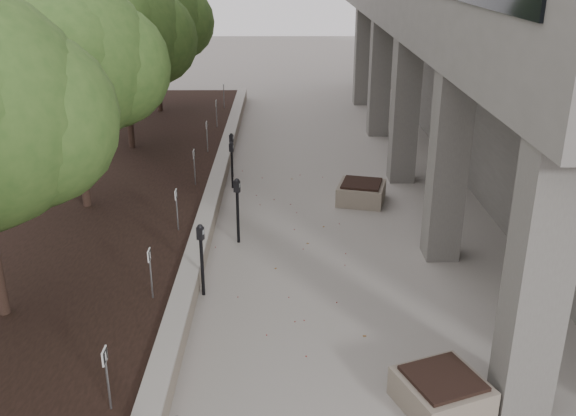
{
  "coord_description": "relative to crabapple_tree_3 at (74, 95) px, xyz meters",
  "views": [
    {
      "loc": [
        0.0,
        -6.54,
        6.17
      ],
      "look_at": [
        0.1,
        6.32,
        0.99
      ],
      "focal_mm": 39.83,
      "sensor_mm": 36.0,
      "label": 1
    }
  ],
  "objects": [
    {
      "name": "parking_sign_4",
      "position": [
        2.45,
        -1.5,
        -2.24
      ],
      "size": [
        0.04,
        0.22,
        0.96
      ],
      "primitive_type": null,
      "color": "black",
      "rests_on": "planting_bed"
    },
    {
      "name": "crabapple_tree_4",
      "position": [
        0.0,
        5.0,
        0.0
      ],
      "size": [
        4.6,
        4.0,
        5.44
      ],
      "primitive_type": null,
      "color": "#325420",
      "rests_on": "planting_bed"
    },
    {
      "name": "parking_sign_5",
      "position": [
        2.45,
        1.5,
        -2.24
      ],
      "size": [
        0.04,
        0.22,
        0.96
      ],
      "primitive_type": null,
      "color": "black",
      "rests_on": "planting_bed"
    },
    {
      "name": "parking_meter_4",
      "position": [
        3.37,
        2.33,
        -2.45
      ],
      "size": [
        0.15,
        0.13,
        1.34
      ],
      "primitive_type": null,
      "rotation": [
        0.0,
        0.0,
        -0.28
      ],
      "color": "black",
      "rests_on": "ground"
    },
    {
      "name": "retaining_wall",
      "position": [
        2.97,
        1.0,
        -2.87
      ],
      "size": [
        0.39,
        26.0,
        0.5
      ],
      "primitive_type": null,
      "color": "gray",
      "rests_on": "ground"
    },
    {
      "name": "parking_sign_2",
      "position": [
        2.45,
        -7.5,
        -2.24
      ],
      "size": [
        0.04,
        0.22,
        0.96
      ],
      "primitive_type": null,
      "color": "black",
      "rests_on": "planting_bed"
    },
    {
      "name": "parking_meter_5",
      "position": [
        3.3,
        3.28,
        -2.46
      ],
      "size": [
        0.15,
        0.13,
        1.32
      ],
      "primitive_type": null,
      "rotation": [
        0.0,
        0.0,
        -0.29
      ],
      "color": "black",
      "rests_on": "ground"
    },
    {
      "name": "parking_sign_6",
      "position": [
        2.45,
        4.5,
        -2.24
      ],
      "size": [
        0.04,
        0.22,
        0.96
      ],
      "primitive_type": null,
      "color": "black",
      "rests_on": "planting_bed"
    },
    {
      "name": "berry_scatter",
      "position": [
        4.7,
        -3.0,
        -3.11
      ],
      "size": [
        3.3,
        14.1,
        0.02
      ],
      "primitive_type": null,
      "color": "maroon",
      "rests_on": "ground"
    },
    {
      "name": "parking_meter_3",
      "position": [
        3.77,
        -1.3,
        -2.35
      ],
      "size": [
        0.18,
        0.15,
        1.55
      ],
      "primitive_type": null,
      "rotation": [
        0.0,
        0.0,
        -0.35
      ],
      "color": "black",
      "rests_on": "ground"
    },
    {
      "name": "planter_back",
      "position": [
        6.85,
        1.22,
        -2.85
      ],
      "size": [
        1.43,
        1.43,
        0.55
      ],
      "primitive_type": null,
      "rotation": [
        0.0,
        0.0,
        -0.25
      ],
      "color": "gray",
      "rests_on": "ground"
    },
    {
      "name": "crabapple_tree_3",
      "position": [
        0.0,
        0.0,
        0.0
      ],
      "size": [
        4.6,
        4.0,
        5.44
      ],
      "primitive_type": null,
      "color": "#325420",
      "rests_on": "planting_bed"
    },
    {
      "name": "parking_sign_8",
      "position": [
        2.45,
        10.5,
        -2.24
      ],
      "size": [
        0.04,
        0.22,
        0.96
      ],
      "primitive_type": null,
      "color": "black",
      "rests_on": "planting_bed"
    },
    {
      "name": "parking_sign_7",
      "position": [
        2.45,
        7.5,
        -2.24
      ],
      "size": [
        0.04,
        0.22,
        0.96
      ],
      "primitive_type": null,
      "color": "black",
      "rests_on": "planting_bed"
    },
    {
      "name": "planter_front",
      "position": [
        7.08,
        -7.0,
        -2.86
      ],
      "size": [
        1.47,
        1.47,
        0.53
      ],
      "primitive_type": null,
      "rotation": [
        0.0,
        0.0,
        0.37
      ],
      "color": "gray",
      "rests_on": "ground"
    },
    {
      "name": "parking_meter_2",
      "position": [
        3.25,
        -3.7,
        -2.38
      ],
      "size": [
        0.17,
        0.15,
        1.49
      ],
      "primitive_type": null,
      "rotation": [
        0.0,
        0.0,
        -0.34
      ],
      "color": "black",
      "rests_on": "ground"
    },
    {
      "name": "planting_bed",
      "position": [
        -0.7,
        1.0,
        -2.92
      ],
      "size": [
        7.0,
        26.0,
        0.4
      ],
      "primitive_type": "cube",
      "color": "black",
      "rests_on": "ground"
    },
    {
      "name": "crabapple_tree_5",
      "position": [
        0.0,
        10.0,
        0.0
      ],
      "size": [
        4.6,
        4.0,
        5.44
      ],
      "primitive_type": null,
      "color": "#325420",
      "rests_on": "planting_bed"
    },
    {
      "name": "parking_sign_3",
      "position": [
        2.45,
        -4.5,
        -2.24
      ],
      "size": [
        0.04,
        0.22,
        0.96
      ],
      "primitive_type": null,
      "color": "black",
      "rests_on": "planting_bed"
    }
  ]
}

